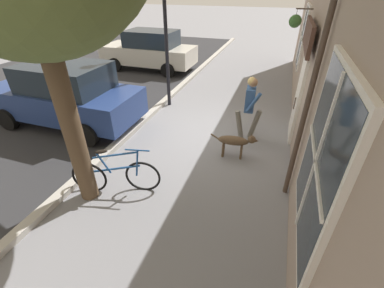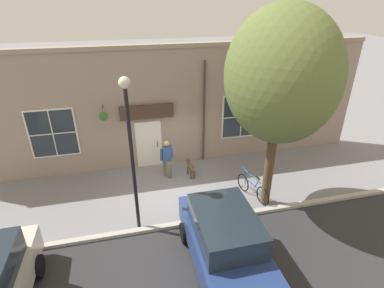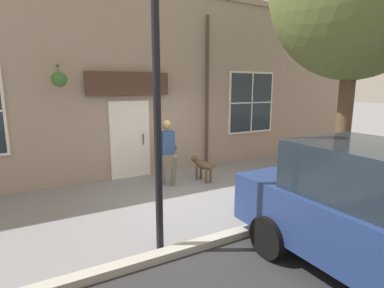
{
  "view_description": "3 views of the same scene",
  "coord_description": "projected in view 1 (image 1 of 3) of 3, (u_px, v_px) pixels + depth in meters",
  "views": [
    {
      "loc": [
        -1.6,
        5.92,
        3.55
      ],
      "look_at": [
        -0.22,
        1.89,
        0.86
      ],
      "focal_mm": 24.0,
      "sensor_mm": 36.0,
      "label": 1
    },
    {
      "loc": [
        9.53,
        -1.64,
        6.84
      ],
      "look_at": [
        -1.33,
        0.96,
        1.26
      ],
      "focal_mm": 28.0,
      "sensor_mm": 36.0,
      "label": 2
    },
    {
      "loc": [
        5.68,
        -3.17,
        2.47
      ],
      "look_at": [
        -0.31,
        0.15,
        1.16
      ],
      "focal_mm": 28.0,
      "sensor_mm": 36.0,
      "label": 3
    }
  ],
  "objects": [
    {
      "name": "ground_plane",
      "position": [
        206.0,
        134.0,
        7.07
      ],
      "size": [
        90.0,
        90.0,
        0.0
      ],
      "primitive_type": "plane",
      "color": "gray"
    },
    {
      "name": "curb_and_road",
      "position": [
        40.0,
        106.0,
        8.66
      ],
      "size": [
        10.1,
        28.0,
        0.12
      ],
      "color": "#B2ADA3",
      "rests_on": "ground_plane"
    },
    {
      "name": "storefront_facade",
      "position": [
        324.0,
        40.0,
        5.07
      ],
      "size": [
        0.95,
        18.0,
        5.17
      ],
      "color": "gray",
      "rests_on": "ground_plane"
    },
    {
      "name": "pedestrian_walking",
      "position": [
        250.0,
        103.0,
        6.38
      ],
      "size": [
        0.67,
        0.55,
        1.67
      ],
      "color": "#6B665B",
      "rests_on": "ground_plane"
    },
    {
      "name": "dog_on_leash",
      "position": [
        236.0,
        141.0,
        5.95
      ],
      "size": [
        1.11,
        0.31,
        0.64
      ],
      "color": "brown",
      "rests_on": "ground_plane"
    },
    {
      "name": "leaning_bicycle",
      "position": [
        116.0,
        175.0,
        4.98
      ],
      "size": [
        1.67,
        0.56,
        1.0
      ],
      "color": "black",
      "rests_on": "ground_plane"
    },
    {
      "name": "parked_car_nearest_curb",
      "position": [
        150.0,
        50.0,
        11.94
      ],
      "size": [
        4.3,
        1.94,
        1.75
      ],
      "color": "beige",
      "rests_on": "ground_plane"
    },
    {
      "name": "parked_car_mid_block",
      "position": [
        65.0,
        95.0,
        7.18
      ],
      "size": [
        4.3,
        1.94,
        1.75
      ],
      "color": "navy",
      "rests_on": "ground_plane"
    }
  ]
}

